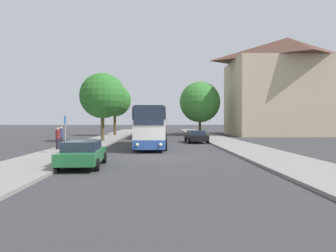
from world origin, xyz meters
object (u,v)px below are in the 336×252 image
object	(u,v)px
tree_left_near	(102,96)
bus_stop_sign	(65,129)
pedestrian_waiting_far	(58,138)
parked_car_right_near	(196,136)
bus_rear	(155,124)
tree_left_far	(115,100)
bus_middle	(155,124)
tree_right_near	(200,102)
parked_car_left_curb	(83,153)
pedestrian_waiting_near	(61,137)
bus_front	(151,126)

from	to	relation	value
tree_left_near	bus_stop_sign	bearing A→B (deg)	-90.75
bus_stop_sign	pedestrian_waiting_far	bearing A→B (deg)	115.29
parked_car_right_near	bus_rear	bearing A→B (deg)	-82.32
parked_car_right_near	tree_left_far	bearing A→B (deg)	-58.51
bus_middle	tree_right_near	world-z (taller)	tree_right_near
parked_car_left_curb	tree_right_near	bearing A→B (deg)	71.02
bus_middle	tree_left_near	xyz separation A→B (m)	(-5.86, -8.37, 3.29)
bus_rear	pedestrian_waiting_near	world-z (taller)	bus_rear
parked_car_left_curb	tree_left_far	bearing A→B (deg)	92.33
bus_middle	pedestrian_waiting_near	xyz separation A→B (m)	(-7.67, -17.93, -0.83)
bus_middle	bus_stop_sign	size ratio (longest dim) A/B	4.18
bus_stop_sign	pedestrian_waiting_near	bearing A→B (deg)	109.96
bus_rear	pedestrian_waiting_far	distance (m)	34.63
pedestrian_waiting_near	tree_left_far	distance (m)	24.05
tree_right_near	tree_left_near	bearing A→B (deg)	-129.03
bus_front	pedestrian_waiting_far	xyz separation A→B (m)	(-7.26, -3.56, -0.87)
tree_left_near	tree_left_far	bearing A→B (deg)	92.06
bus_front	bus_stop_sign	size ratio (longest dim) A/B	4.51
bus_front	tree_left_near	size ratio (longest dim) A/B	1.58
bus_middle	bus_stop_sign	world-z (taller)	bus_middle
bus_middle	pedestrian_waiting_near	world-z (taller)	bus_middle
tree_left_far	pedestrian_waiting_near	bearing A→B (deg)	-93.16
pedestrian_waiting_near	bus_stop_sign	bearing A→B (deg)	-135.73
bus_rear	parked_car_left_curb	bearing A→B (deg)	-93.09
parked_car_left_curb	tree_left_near	world-z (taller)	tree_left_near
tree_left_near	tree_right_near	size ratio (longest dim) A/B	0.89
tree_right_near	parked_car_right_near	bearing A→B (deg)	-98.51
parked_car_left_curb	bus_stop_sign	bearing A→B (deg)	110.90
bus_front	bus_middle	distance (m)	15.79
pedestrian_waiting_far	pedestrian_waiting_near	bearing A→B (deg)	-103.94
bus_rear	bus_middle	bearing A→B (deg)	-87.86
bus_middle	parked_car_left_curb	bearing A→B (deg)	-97.93
parked_car_left_curb	tree_left_near	size ratio (longest dim) A/B	0.63
pedestrian_waiting_far	tree_left_far	distance (m)	25.44
parked_car_left_curb	pedestrian_waiting_far	distance (m)	9.78
parked_car_left_curb	pedestrian_waiting_near	world-z (taller)	pedestrian_waiting_near
parked_car_right_near	tree_right_near	distance (m)	18.47
bus_front	parked_car_left_curb	bearing A→B (deg)	-104.19
pedestrian_waiting_near	tree_left_far	bearing A→B (deg)	21.14
bus_rear	pedestrian_waiting_near	size ratio (longest dim) A/B	5.88
bus_rear	pedestrian_waiting_far	world-z (taller)	bus_rear
bus_middle	parked_car_left_curb	xyz separation A→B (m)	(-3.50, -28.27, -1.15)
tree_left_far	tree_right_near	world-z (taller)	tree_right_near
bus_rear	tree_left_near	bearing A→B (deg)	-102.56
pedestrian_waiting_near	tree_right_near	xyz separation A→B (m)	(14.80, 25.58, 4.33)
pedestrian_waiting_near	parked_car_left_curb	bearing A→B (deg)	-133.77
pedestrian_waiting_near	pedestrian_waiting_far	distance (m)	1.43
bus_stop_sign	pedestrian_waiting_far	xyz separation A→B (m)	(-1.44, 3.06, -0.78)
bus_front	pedestrian_waiting_far	size ratio (longest dim) A/B	6.98
pedestrian_waiting_near	tree_left_far	size ratio (longest dim) A/B	0.22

